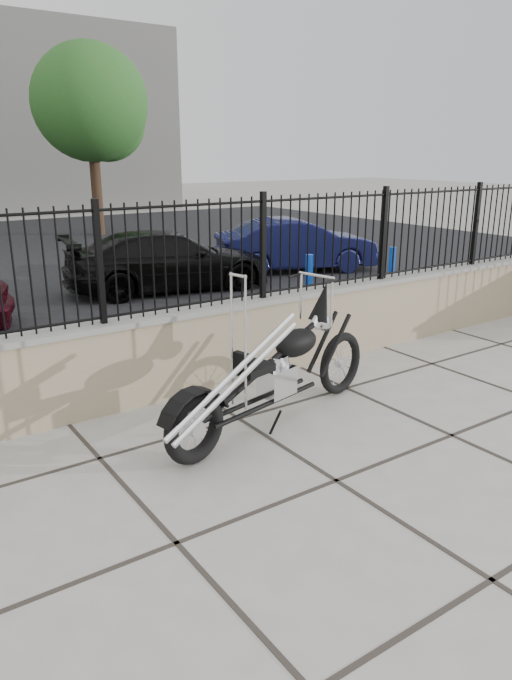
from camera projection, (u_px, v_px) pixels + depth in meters
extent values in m
plane|color=#99968E|center=(336.00, 481.00, 5.09)|extent=(90.00, 90.00, 0.00)
cube|color=gray|center=(191.00, 350.00, 6.91)|extent=(14.00, 0.36, 0.96)
cube|color=black|center=(188.00, 256.00, 6.59)|extent=(14.00, 0.08, 1.20)
imported|color=black|center=(168.00, 261.00, 11.95)|extent=(4.27, 2.29, 1.18)
imported|color=#10143D|center=(296.00, 245.00, 13.86)|extent=(3.86, 2.44, 1.20)
cylinder|color=#0D37C3|center=(309.00, 286.00, 9.99)|extent=(0.13, 0.13, 1.05)
cylinder|color=#0B37AF|center=(391.00, 274.00, 11.18)|extent=(0.13, 0.13, 0.98)
cylinder|color=#382619|center=(96.00, 182.00, 19.75)|extent=(0.34, 0.34, 3.40)
sphere|color=#235921|center=(90.00, 96.00, 18.97)|extent=(3.63, 3.63, 3.63)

